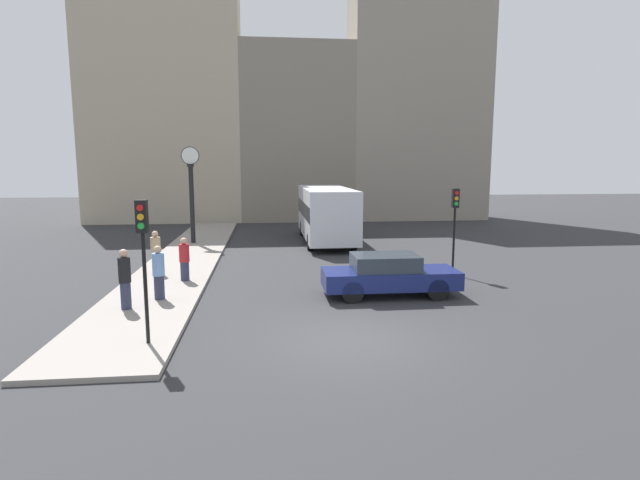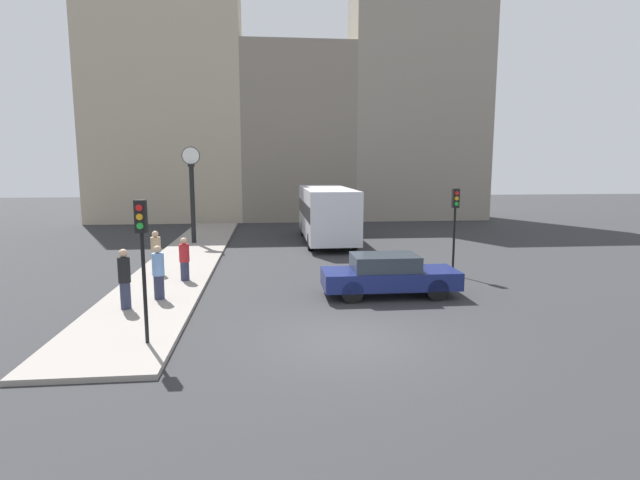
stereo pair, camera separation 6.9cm
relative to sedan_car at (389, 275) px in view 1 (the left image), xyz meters
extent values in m
plane|color=#2D2D30|center=(-2.03, -4.08, -0.73)|extent=(120.00, 120.00, 0.00)
cube|color=gray|center=(-7.80, 7.55, -0.66)|extent=(3.04, 27.25, 0.13)
cube|color=#B7A88E|center=(-11.82, 24.61, 7.99)|extent=(11.74, 5.00, 17.43)
cube|color=gray|center=(-1.57, 24.61, 6.07)|extent=(8.77, 5.00, 13.59)
cube|color=gray|center=(8.23, 24.61, 9.06)|extent=(10.82, 5.00, 19.57)
cube|color=navy|center=(0.05, 0.00, -0.13)|extent=(4.51, 1.70, 0.59)
cube|color=#2D3842|center=(-0.13, 0.00, 0.43)|extent=(2.17, 1.53, 0.52)
cylinder|color=black|center=(1.45, 0.74, -0.37)|extent=(0.72, 0.22, 0.72)
cylinder|color=black|center=(1.45, -0.74, -0.37)|extent=(0.72, 0.22, 0.72)
cylinder|color=black|center=(-1.35, 0.74, -0.37)|extent=(0.72, 0.22, 0.72)
cylinder|color=black|center=(-1.35, -0.74, -0.37)|extent=(0.72, 0.22, 0.72)
cube|color=silver|center=(-0.69, 12.05, 1.00)|extent=(2.58, 8.68, 2.72)
cube|color=#1E232D|center=(-0.69, 12.05, 1.19)|extent=(2.61, 8.50, 0.80)
cylinder|color=black|center=(0.46, 14.74, -0.28)|extent=(0.28, 0.90, 0.90)
cylinder|color=black|center=(-1.84, 14.74, -0.28)|extent=(0.28, 0.90, 0.90)
cylinder|color=black|center=(0.46, 9.36, -0.28)|extent=(0.28, 0.90, 0.90)
cylinder|color=black|center=(-1.84, 9.36, -0.28)|extent=(0.28, 0.90, 0.90)
cylinder|color=black|center=(-6.92, -4.16, 0.74)|extent=(0.09, 0.09, 2.67)
cube|color=black|center=(-6.92, -4.16, 2.46)|extent=(0.26, 0.20, 0.76)
cylinder|color=red|center=(-6.92, -4.28, 2.67)|extent=(0.15, 0.04, 0.15)
cylinder|color=orange|center=(-6.92, -4.28, 2.46)|extent=(0.15, 0.04, 0.15)
cylinder|color=green|center=(-6.92, -4.28, 2.25)|extent=(0.15, 0.04, 0.15)
cylinder|color=black|center=(3.34, 2.90, 0.62)|extent=(0.09, 0.09, 2.70)
cube|color=black|center=(3.34, 2.90, 2.35)|extent=(0.26, 0.20, 0.76)
cylinder|color=red|center=(3.34, 2.78, 2.56)|extent=(0.15, 0.04, 0.15)
cylinder|color=orange|center=(3.34, 2.78, 2.35)|extent=(0.15, 0.04, 0.15)
cylinder|color=green|center=(3.34, 2.78, 2.14)|extent=(0.15, 0.04, 0.15)
cylinder|color=black|center=(-8.10, 11.76, 1.48)|extent=(0.25, 0.25, 4.15)
cube|color=black|center=(-8.10, 11.76, 3.63)|extent=(0.32, 0.32, 0.15)
cylinder|color=black|center=(-8.10, 11.76, 4.15)|extent=(0.96, 0.04, 0.96)
cylinder|color=white|center=(-8.10, 11.76, 4.15)|extent=(0.89, 0.06, 0.89)
cylinder|color=#2D334C|center=(-8.40, 3.83, -0.22)|extent=(0.32, 0.32, 0.75)
cylinder|color=tan|center=(-8.40, 3.83, 0.50)|extent=(0.38, 0.38, 0.70)
sphere|color=tan|center=(-8.40, 3.83, 0.97)|extent=(0.25, 0.25, 0.25)
cylinder|color=#2D334C|center=(-7.48, -0.10, -0.21)|extent=(0.32, 0.32, 0.77)
cylinder|color=#729ED8|center=(-7.48, -0.10, 0.53)|extent=(0.37, 0.37, 0.72)
sphere|color=tan|center=(-7.48, -0.10, 1.01)|extent=(0.24, 0.24, 0.24)
cylinder|color=#2D334C|center=(-7.09, 2.48, -0.24)|extent=(0.32, 0.32, 0.70)
cylinder|color=red|center=(-7.09, 2.48, 0.43)|extent=(0.37, 0.37, 0.65)
sphere|color=tan|center=(-7.09, 2.48, 0.88)|extent=(0.25, 0.25, 0.25)
cylinder|color=#2D334C|center=(-8.23, -1.12, -0.19)|extent=(0.30, 0.30, 0.80)
cylinder|color=black|center=(-8.23, -1.12, 0.58)|extent=(0.35, 0.35, 0.75)
sphere|color=tan|center=(-8.23, -1.12, 1.08)|extent=(0.25, 0.25, 0.25)
camera|label=1|loc=(-4.03, -16.01, 3.63)|focal=28.00mm
camera|label=2|loc=(-3.96, -16.02, 3.63)|focal=28.00mm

